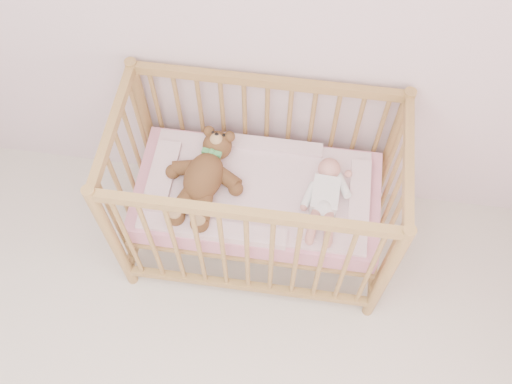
# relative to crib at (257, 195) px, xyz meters

# --- Properties ---
(wall_back) EXTENTS (4.00, 0.02, 2.70)m
(wall_back) POSITION_rel_crib_xyz_m (-0.30, 0.40, 0.85)
(wall_back) COLOR silver
(wall_back) RESTS_ON floor
(crib) EXTENTS (1.36, 0.76, 1.00)m
(crib) POSITION_rel_crib_xyz_m (0.00, 0.00, 0.00)
(crib) COLOR tan
(crib) RESTS_ON floor
(mattress) EXTENTS (1.22, 0.62, 0.13)m
(mattress) POSITION_rel_crib_xyz_m (0.00, 0.00, -0.01)
(mattress) COLOR pink
(mattress) RESTS_ON crib
(blanket) EXTENTS (1.10, 0.58, 0.06)m
(blanket) POSITION_rel_crib_xyz_m (0.00, 0.00, 0.06)
(blanket) COLOR #FBADB8
(blanket) RESTS_ON mattress
(baby) EXTENTS (0.26, 0.51, 0.12)m
(baby) POSITION_rel_crib_xyz_m (0.33, -0.02, 0.14)
(baby) COLOR white
(baby) RESTS_ON blanket
(teddy_bear) EXTENTS (0.50, 0.64, 0.16)m
(teddy_bear) POSITION_rel_crib_xyz_m (-0.26, -0.02, 0.15)
(teddy_bear) COLOR brown
(teddy_bear) RESTS_ON blanket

